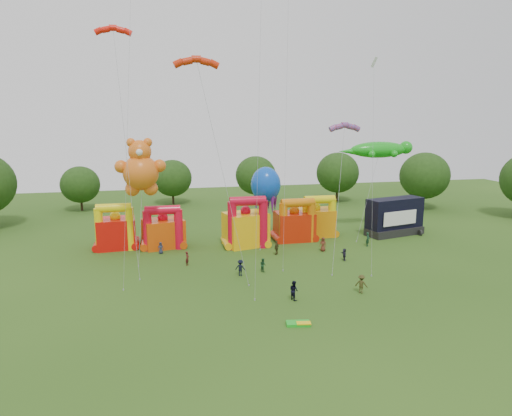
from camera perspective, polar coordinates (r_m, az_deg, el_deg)
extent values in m
plane|color=#294C15|center=(39.20, 5.71, -15.01)|extent=(160.00, 160.00, 0.00)
cylinder|color=#352314|center=(93.43, 20.14, 1.05)|extent=(0.44, 0.44, 3.72)
ellipsoid|color=#1F3E12|center=(92.79, 20.33, 3.81)|extent=(9.30, 9.30, 8.89)
cylinder|color=#352314|center=(96.99, 10.08, 1.86)|extent=(0.44, 0.44, 3.51)
ellipsoid|color=#1F3E12|center=(96.40, 10.17, 4.38)|extent=(8.77, 8.78, 8.39)
cylinder|color=#352314|center=(93.86, -0.04, 1.66)|extent=(0.44, 0.44, 3.30)
ellipsoid|color=#1F3E12|center=(93.28, -0.04, 4.10)|extent=(8.25, 8.25, 7.88)
cylinder|color=#352314|center=(93.89, -10.32, 1.41)|extent=(0.44, 0.44, 3.09)
ellipsoid|color=#1F3E12|center=(93.33, -10.40, 3.70)|extent=(7.73, 7.72, 7.38)
cylinder|color=#352314|center=(92.13, -20.97, 0.59)|extent=(0.44, 0.44, 2.88)
ellipsoid|color=#1F3E12|center=(91.59, -21.12, 2.76)|extent=(7.20, 7.20, 6.88)
cube|color=red|center=(64.18, -17.08, -3.03)|extent=(5.29, 4.38, 4.04)
cylinder|color=yellow|center=(62.79, -19.00, -2.64)|extent=(1.10, 1.10, 5.78)
cylinder|color=yellow|center=(62.42, -15.46, -2.51)|extent=(1.10, 1.10, 5.78)
cylinder|color=yellow|center=(61.97, -17.39, 0.02)|extent=(4.43, 1.15, 1.15)
sphere|color=yellow|center=(63.66, -17.20, -1.00)|extent=(1.40, 1.40, 1.40)
cube|color=#DC490B|center=(63.25, -11.50, -3.09)|extent=(5.99, 5.22, 3.76)
cylinder|color=red|center=(61.63, -13.39, -2.78)|extent=(1.14, 1.14, 5.37)
cylinder|color=red|center=(61.64, -9.64, -2.63)|extent=(1.14, 1.14, 5.37)
cylinder|color=red|center=(61.02, -11.62, -0.25)|extent=(4.60, 1.19, 1.19)
sphere|color=red|center=(62.75, -11.58, -1.16)|extent=(1.40, 1.40, 1.40)
cube|color=#F6B00C|center=(62.52, -1.30, -2.66)|extent=(6.29, 5.51, 4.53)
cylinder|color=red|center=(60.45, -2.99, -2.22)|extent=(1.19, 1.19, 6.48)
cylinder|color=red|center=(61.22, 0.90, -2.03)|extent=(1.19, 1.19, 6.48)
cylinder|color=red|center=(60.13, -1.05, 0.88)|extent=(4.80, 1.25, 1.25)
sphere|color=red|center=(61.96, -1.31, -0.36)|extent=(1.40, 1.40, 1.40)
cube|color=red|center=(65.69, 4.79, -2.27)|extent=(5.30, 4.26, 3.97)
cylinder|color=orange|center=(63.51, 3.42, -1.93)|extent=(1.16, 1.16, 5.68)
cylinder|color=orange|center=(64.70, 6.93, -1.75)|extent=(1.16, 1.16, 5.68)
cylinder|color=orange|center=(63.49, 5.23, 0.66)|extent=(4.68, 1.21, 1.21)
sphere|color=orange|center=(65.19, 4.82, -0.31)|extent=(1.40, 1.40, 1.40)
cube|color=orange|center=(68.42, 7.45, -1.77)|extent=(5.17, 4.19, 3.98)
cylinder|color=yellow|center=(66.25, 6.27, -1.42)|extent=(1.12, 1.12, 5.68)
cylinder|color=yellow|center=(67.57, 9.46, -1.26)|extent=(1.12, 1.12, 5.68)
cylinder|color=yellow|center=(66.33, 7.95, 1.06)|extent=(4.51, 1.17, 1.17)
sphere|color=yellow|center=(67.94, 7.50, 0.11)|extent=(1.40, 1.40, 1.40)
cube|color=black|center=(71.62, 16.88, -2.77)|extent=(9.37, 5.32, 1.10)
cube|color=black|center=(71.20, 16.93, -0.57)|extent=(9.27, 4.90, 4.42)
cube|color=white|center=(69.85, 17.57, -1.21)|extent=(5.94, 1.53, 2.08)
cylinder|color=black|center=(68.90, 14.82, -3.33)|extent=(0.30, 0.90, 0.90)
cylinder|color=black|center=(72.32, 19.84, -2.94)|extent=(0.30, 0.90, 0.90)
sphere|color=orange|center=(58.19, -14.21, 4.31)|extent=(4.40, 4.40, 4.40)
sphere|color=orange|center=(57.95, -14.33, 6.86)|extent=(2.80, 2.80, 2.80)
sphere|color=orange|center=(57.93, -15.38, 7.90)|extent=(1.10, 1.10, 1.10)
sphere|color=orange|center=(57.85, -13.39, 7.99)|extent=(1.10, 1.10, 1.10)
sphere|color=orange|center=(58.24, -16.51, 4.99)|extent=(1.60, 1.60, 1.60)
sphere|color=orange|center=(58.06, -11.97, 5.19)|extent=(1.60, 1.60, 1.60)
sphere|color=orange|center=(58.50, -15.19, 2.32)|extent=(1.80, 1.80, 1.80)
sphere|color=orange|center=(58.42, -13.04, 2.41)|extent=(1.80, 1.80, 1.80)
sphere|color=white|center=(56.60, -14.38, 6.76)|extent=(0.80, 0.80, 0.80)
ellipsoid|color=#17A319|center=(71.82, 15.09, 7.05)|extent=(9.17, 2.87, 2.44)
sphere|color=#17A319|center=(73.94, 18.22, 7.20)|extent=(1.97, 1.97, 1.97)
cone|color=#17A319|center=(69.85, 11.65, 6.95)|extent=(3.58, 1.43, 1.43)
sphere|color=#17A319|center=(73.95, 15.81, 6.71)|extent=(1.08, 1.08, 1.08)
sphere|color=#17A319|center=(71.43, 16.88, 6.50)|extent=(1.08, 1.08, 1.08)
sphere|color=#17A319|center=(72.36, 13.28, 6.74)|extent=(1.08, 1.08, 1.08)
sphere|color=#17A319|center=(69.78, 14.28, 6.54)|extent=(1.08, 1.08, 1.08)
ellipsoid|color=blue|center=(66.65, 1.23, 2.93)|extent=(4.35, 4.35, 5.22)
cone|color=#591E8C|center=(67.37, 2.39, 0.95)|extent=(0.98, 0.98, 3.48)
cone|color=#591E8C|center=(68.37, 1.56, 1.11)|extent=(0.98, 0.98, 3.48)
cone|color=#591E8C|center=(68.06, 0.40, 1.07)|extent=(0.98, 0.98, 3.48)
cone|color=#591E8C|center=(66.73, 0.04, 0.87)|extent=(0.98, 0.98, 3.48)
cone|color=#591E8C|center=(65.71, 0.86, 0.70)|extent=(0.98, 0.98, 3.48)
cone|color=#591E8C|center=(66.03, 2.06, 0.75)|extent=(0.98, 0.98, 3.48)
cube|color=white|center=(56.39, 14.55, 17.22)|extent=(1.02, 1.02, 1.10)
cube|color=green|center=(40.09, 5.28, -14.18)|extent=(2.14, 1.33, 0.24)
cube|color=yellow|center=(39.89, 5.98, -14.11)|extent=(1.28, 0.80, 0.10)
imported|color=#262C40|center=(60.30, -11.83, -4.91)|extent=(0.79, 0.55, 1.53)
imported|color=#4F1816|center=(55.10, -8.58, -6.24)|extent=(0.62, 0.74, 1.71)
imported|color=#1A4323|center=(52.39, 0.87, -7.13)|extent=(0.84, 0.93, 1.57)
imported|color=black|center=(51.00, -1.96, -7.48)|extent=(1.38, 1.16, 1.86)
imported|color=#3F3919|center=(58.68, 2.59, -4.97)|extent=(1.05, 1.11, 1.85)
imported|color=#252138|center=(57.36, 10.97, -5.72)|extent=(0.56, 1.45, 1.53)
imported|color=#5C2A1A|center=(60.70, 8.37, -4.51)|extent=(1.09, 1.02, 1.87)
imported|color=#173925|center=(64.20, 13.80, -3.81)|extent=(0.80, 0.85, 1.95)
imported|color=black|center=(44.75, 4.75, -10.21)|extent=(1.02, 1.14, 1.92)
imported|color=#3A3617|center=(47.36, 13.03, -9.24)|extent=(1.42, 1.32, 1.92)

